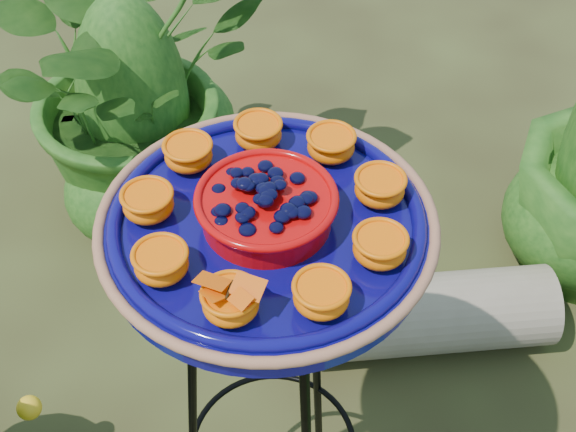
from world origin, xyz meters
name	(u,v)px	position (x,y,z in m)	size (l,w,h in m)	color
tripod_stand	(271,379)	(-0.08, -0.15, 0.50)	(0.39, 0.39, 0.83)	black
feeder_dish	(267,222)	(-0.08, -0.15, 0.87)	(0.55, 0.55, 0.10)	#0A075C
driftwood_log	(429,314)	(0.18, 0.35, 0.10)	(0.19, 0.19, 0.57)	gray
shrub_back_left	(129,74)	(-0.63, 0.72, 0.40)	(0.73, 0.63, 0.81)	#184312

